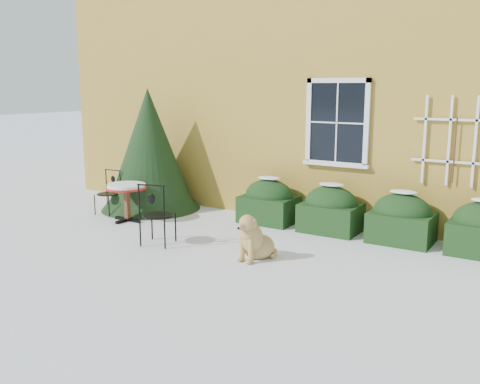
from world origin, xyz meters
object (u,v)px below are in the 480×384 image
Objects in this scene: evergreen_shrub at (150,161)px; patio_chair_near at (156,214)px; patio_chair_far at (109,192)px; dog at (254,240)px; bistro_table at (126,190)px.

evergreen_shrub reaches higher than patio_chair_near.
patio_chair_far is 4.24m from dog.
bistro_table is 0.88× the size of patio_chair_far.
evergreen_shrub is 1.10m from patio_chair_far.
patio_chair_far is at bearing -42.56° from patio_chair_near.
dog is (1.78, 0.21, -0.23)m from patio_chair_near.
bistro_table is 0.82m from patio_chair_far.
bistro_table is at bearing 176.25° from dog.
evergreen_shrub is at bearing 106.99° from bistro_table.
evergreen_shrub is 2.84× the size of patio_chair_far.
patio_chair_near reaches higher than bistro_table.
patio_chair_far is at bearing 175.06° from dog.
dog is at bearing -26.09° from evergreen_shrub.
evergreen_shrub is 3.23× the size of bistro_table.
evergreen_shrub is at bearing 162.41° from dog.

